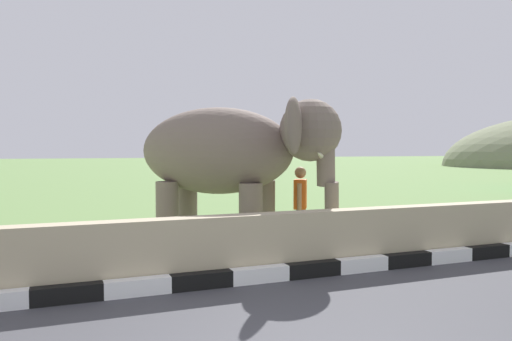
# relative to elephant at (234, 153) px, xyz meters

# --- Properties ---
(striped_curb) EXTENTS (16.20, 0.20, 0.24)m
(striped_curb) POSITION_rel_elephant_xyz_m (-1.76, -2.33, -1.80)
(striped_curb) COLOR white
(striped_curb) RESTS_ON ground_plane
(barrier_parapet) EXTENTS (28.00, 0.36, 1.00)m
(barrier_parapet) POSITION_rel_elephant_xyz_m (0.59, -2.03, -1.42)
(barrier_parapet) COLOR tan
(barrier_parapet) RESTS_ON ground_plane
(elephant) EXTENTS (3.92, 3.71, 2.94)m
(elephant) POSITION_rel_elephant_xyz_m (0.00, 0.00, 0.00)
(elephant) COLOR #736359
(elephant) RESTS_ON ground_plane
(person_handler) EXTENTS (0.41, 0.59, 1.66)m
(person_handler) POSITION_rel_elephant_xyz_m (1.30, -0.28, -1.00)
(person_handler) COLOR navy
(person_handler) RESTS_ON ground_plane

